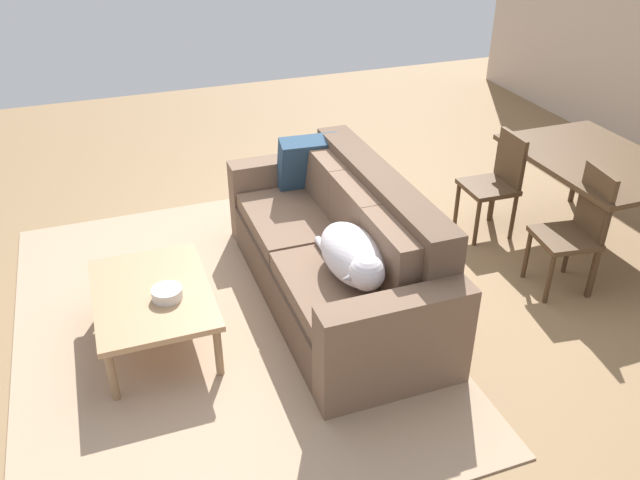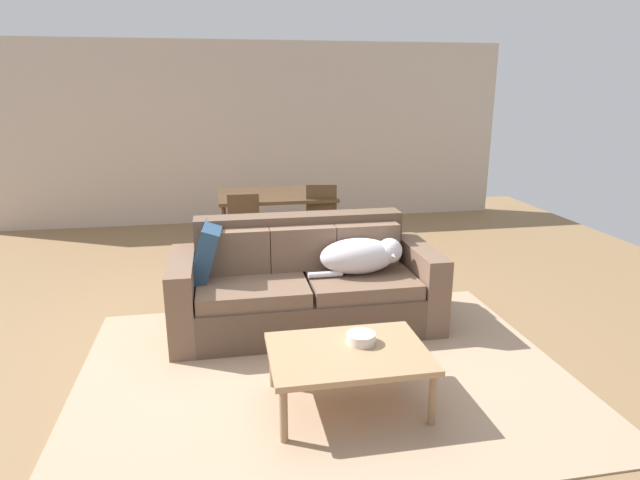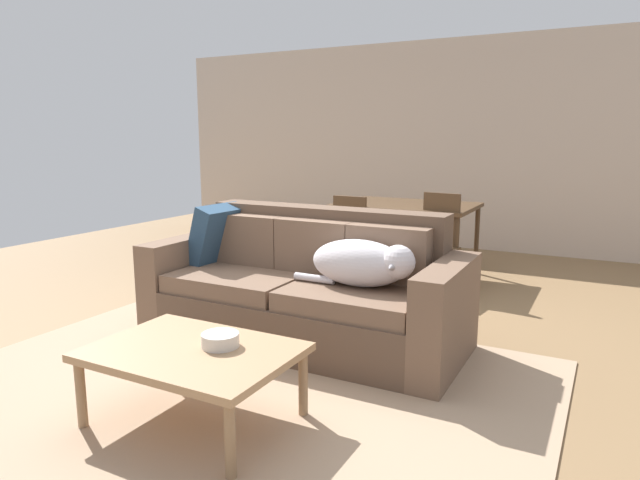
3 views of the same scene
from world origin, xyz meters
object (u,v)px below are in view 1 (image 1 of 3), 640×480
(dining_chair_near_left, at_px, (496,180))
(dining_chair_near_right, at_px, (577,227))
(dog_on_left_cushion, at_px, (353,257))
(bowl_on_coffee_table, at_px, (167,293))
(throw_pillow_by_left_arm, at_px, (308,164))
(couch, at_px, (340,254))
(coffee_table, at_px, (152,297))
(dining_table, at_px, (596,165))

(dining_chair_near_left, xyz_separation_m, dining_chair_near_right, (0.91, 0.07, 0.02))
(dog_on_left_cushion, height_order, bowl_on_coffee_table, dog_on_left_cushion)
(dog_on_left_cushion, distance_m, throw_pillow_by_left_arm, 1.33)
(couch, bearing_deg, dining_chair_near_left, 105.97)
(coffee_table, relative_size, dining_chair_near_left, 1.18)
(dog_on_left_cushion, xyz_separation_m, throw_pillow_by_left_arm, (-1.32, 0.16, 0.05))
(throw_pillow_by_left_arm, height_order, dining_chair_near_right, throw_pillow_by_left_arm)
(bowl_on_coffee_table, distance_m, dining_chair_near_left, 2.88)
(couch, height_order, throw_pillow_by_left_arm, throw_pillow_by_left_arm)
(dining_chair_near_right, bearing_deg, dining_table, 141.07)
(couch, height_order, bowl_on_coffee_table, couch)
(bowl_on_coffee_table, bearing_deg, coffee_table, -140.80)
(dining_chair_near_right, bearing_deg, coffee_table, -89.14)
(throw_pillow_by_left_arm, xyz_separation_m, dining_table, (0.82, 2.10, 0.01))
(dining_chair_near_left, bearing_deg, couch, -72.13)
(coffee_table, bearing_deg, couch, 93.33)
(dining_table, distance_m, dining_chair_near_left, 0.76)
(coffee_table, distance_m, dining_chair_near_left, 2.94)
(throw_pillow_by_left_arm, bearing_deg, coffee_table, -56.53)
(dog_on_left_cushion, xyz_separation_m, bowl_on_coffee_table, (-0.30, -1.13, -0.21))
(dog_on_left_cushion, relative_size, dining_chair_near_right, 0.89)
(couch, distance_m, dining_chair_near_left, 1.64)
(couch, relative_size, dining_table, 1.63)
(coffee_table, relative_size, bowl_on_coffee_table, 5.31)
(dog_on_left_cushion, distance_m, coffee_table, 1.32)
(throw_pillow_by_left_arm, relative_size, dining_chair_near_left, 0.54)
(dog_on_left_cushion, bearing_deg, couch, 168.12)
(dining_table, bearing_deg, throw_pillow_by_left_arm, -111.31)
(dog_on_left_cushion, relative_size, coffee_table, 0.81)
(dining_chair_near_right, bearing_deg, couch, -97.48)
(throw_pillow_by_left_arm, bearing_deg, dining_chair_near_left, 75.52)
(coffee_table, relative_size, dining_table, 0.73)
(couch, relative_size, dining_chair_near_left, 2.62)
(couch, height_order, coffee_table, couch)
(throw_pillow_by_left_arm, relative_size, dining_chair_near_right, 0.50)
(dog_on_left_cushion, bearing_deg, dining_chair_near_right, 90.85)
(couch, xyz_separation_m, bowl_on_coffee_table, (0.18, -1.24, 0.08))
(dining_table, bearing_deg, bowl_on_coffee_table, -86.63)
(throw_pillow_by_left_arm, distance_m, dining_table, 2.26)
(dining_table, bearing_deg, couch, -89.60)
(throw_pillow_by_left_arm, bearing_deg, dog_on_left_cushion, -6.93)
(dog_on_left_cushion, height_order, dining_chair_near_right, dining_chair_near_right)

